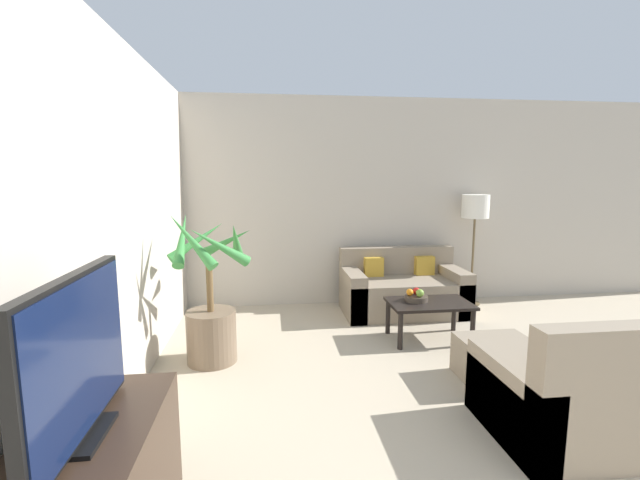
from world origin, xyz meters
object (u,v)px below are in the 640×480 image
Objects in this scene: apple_red at (416,291)px; armchair at (566,399)px; potted_palm at (211,311)px; ottoman at (498,361)px; sofa_loveseat at (402,291)px; floor_lamp at (475,212)px; orange_fruit at (410,292)px; television at (77,359)px; fruit_bowl at (416,298)px; apple_green at (420,293)px; coffee_table at (429,308)px.

armchair reaches higher than apple_red.
ottoman is at bearing -15.76° from potted_palm.
sofa_loveseat is 1.02× the size of floor_lamp.
floor_lamp is at bearing 12.46° from sofa_loveseat.
ottoman is (0.42, -1.02, -0.32)m from orange_fruit.
television is 1.00× the size of armchair.
fruit_bowl is 3.31× the size of orange_fruit.
armchair reaches higher than apple_green.
floor_lamp is (1.02, 0.22, 0.96)m from sofa_loveseat.
television reaches higher than ottoman.
coffee_table is 0.21m from apple_red.
coffee_table is 1.77m from armchair.
potted_palm is 2.19m from coffee_table.
floor_lamp is 1.74× the size of coffee_table.
coffee_table is (-0.01, -0.91, 0.06)m from sofa_loveseat.
apple_red is 0.09m from apple_green.
television is 3.46m from coffee_table.
potted_palm reaches higher than armchair.
coffee_table is 3.44× the size of fruit_bowl.
apple_red is 0.13× the size of ottoman.
potted_palm is at bearing 164.24° from ottoman.
ottoman is (-0.80, -2.09, -1.07)m from floor_lamp.
apple_green is (0.02, -0.05, 0.07)m from fruit_bowl.
apple_green is at bearing 109.16° from ottoman.
fruit_bowl is at bearing 47.24° from television.
potted_palm is at bearing 83.85° from television.
apple_green is at bearing 46.40° from television.
television reaches higher than apple_red.
potted_palm is 16.67× the size of apple_green.
fruit_bowl is at bearing 155.23° from coffee_table.
fruit_bowl is 0.09m from orange_fruit.
coffee_table is at bearing 97.37° from armchair.
apple_red reaches higher than coffee_table.
coffee_table is at bearing -90.56° from sofa_loveseat.
apple_green is 1.81m from armchair.
television reaches higher than apple_green.
potted_palm is at bearing -156.20° from floor_lamp.
armchair is 1.49× the size of ottoman.
sofa_loveseat is at bearing 81.20° from fruit_bowl.
orange_fruit is at bearing -161.94° from apple_red.
sofa_loveseat is at bearing 28.54° from potted_palm.
potted_palm is 2.09m from apple_green.
potted_palm is at bearing -170.22° from orange_fruit.
sofa_loveseat is 0.88m from fruit_bowl.
sofa_loveseat is 2.50× the size of ottoman.
orange_fruit is at bearing 102.87° from armchair.
sofa_loveseat is 19.04× the size of apple_red.
apple_green is at bearing -97.10° from sofa_loveseat.
sofa_loveseat is 0.92m from coffee_table.
floor_lamp reaches higher than orange_fruit.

